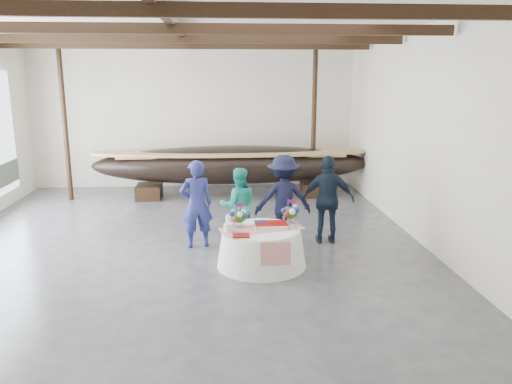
{
  "coord_description": "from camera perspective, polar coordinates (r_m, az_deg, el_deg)",
  "views": [
    {
      "loc": [
        0.78,
        -9.88,
        3.48
      ],
      "look_at": [
        1.53,
        0.3,
        1.09
      ],
      "focal_mm": 35.0,
      "sensor_mm": 36.0,
      "label": 1
    }
  ],
  "objects": [
    {
      "name": "guest_man_right",
      "position": [
        10.57,
        8.24,
        -0.89
      ],
      "size": [
        1.13,
        0.55,
        1.87
      ],
      "primitive_type": "imported",
      "rotation": [
        0.0,
        0.0,
        3.06
      ],
      "color": "#141F30",
      "rests_on": "ground"
    },
    {
      "name": "floor",
      "position": [
        10.51,
        -8.27,
        -6.3
      ],
      "size": [
        10.0,
        12.0,
        0.01
      ],
      "primitive_type": "cube",
      "color": "#3D3D42",
      "rests_on": "ground"
    },
    {
      "name": "longboat_display",
      "position": [
        14.49,
        -2.74,
        3.17
      ],
      "size": [
        8.04,
        1.61,
        1.51
      ],
      "color": "black",
      "rests_on": "ground"
    },
    {
      "name": "wall_back",
      "position": [
        15.95,
        -7.08,
        8.67
      ],
      "size": [
        10.0,
        0.02,
        4.5
      ],
      "primitive_type": "cube",
      "color": "silver",
      "rests_on": "ground"
    },
    {
      "name": "guest_woman_teal",
      "position": [
        10.51,
        -2.0,
        -1.55
      ],
      "size": [
        0.82,
        0.66,
        1.61
      ],
      "primitive_type": "imported",
      "rotation": [
        0.0,
        0.0,
        3.2
      ],
      "color": "#21AB95",
      "rests_on": "ground"
    },
    {
      "name": "guest_woman_blue",
      "position": [
        10.28,
        -6.82,
        -1.38
      ],
      "size": [
        0.74,
        0.56,
        1.83
      ],
      "primitive_type": "imported",
      "rotation": [
        0.0,
        0.0,
        3.34
      ],
      "color": "navy",
      "rests_on": "ground"
    },
    {
      "name": "wall_front",
      "position": [
        4.15,
        -14.86,
        -4.55
      ],
      "size": [
        10.0,
        0.02,
        4.5
      ],
      "primitive_type": "cube",
      "color": "silver",
      "rests_on": "ground"
    },
    {
      "name": "ceiling",
      "position": [
        9.97,
        -9.17,
        18.9
      ],
      "size": [
        10.0,
        12.0,
        0.01
      ],
      "primitive_type": "cube",
      "color": "white",
      "rests_on": "wall_back"
    },
    {
      "name": "wall_right",
      "position": [
        10.82,
        18.89,
        5.95
      ],
      "size": [
        0.02,
        12.0,
        4.5
      ],
      "primitive_type": "cube",
      "color": "silver",
      "rests_on": "ground"
    },
    {
      "name": "guest_man_left",
      "position": [
        10.54,
        3.14,
        -0.8
      ],
      "size": [
        1.25,
        0.77,
        1.87
      ],
      "primitive_type": "imported",
      "rotation": [
        0.0,
        0.0,
        3.21
      ],
      "color": "black",
      "rests_on": "ground"
    },
    {
      "name": "banquet_table",
      "position": [
        9.35,
        0.63,
        -6.32
      ],
      "size": [
        1.67,
        1.67,
        0.72
      ],
      "color": "silver",
      "rests_on": "ground"
    },
    {
      "name": "pavilion_structure",
      "position": [
        10.69,
        -8.72,
        15.84
      ],
      "size": [
        9.8,
        11.76,
        4.5
      ],
      "color": "black",
      "rests_on": "ground"
    },
    {
      "name": "tabletop_items",
      "position": [
        9.37,
        0.67,
        -3.02
      ],
      "size": [
        1.63,
        1.04,
        0.4
      ],
      "color": "#B71217",
      "rests_on": "banquet_table"
    }
  ]
}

